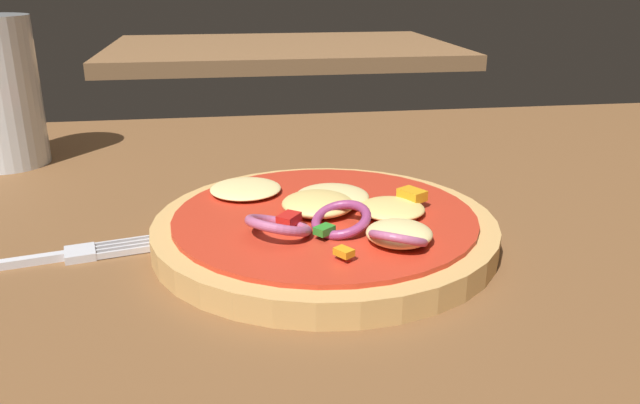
{
  "coord_description": "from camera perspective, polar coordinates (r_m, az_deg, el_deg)",
  "views": [
    {
      "loc": [
        -0.11,
        -0.33,
        0.2
      ],
      "look_at": [
        -0.05,
        0.06,
        0.05
      ],
      "focal_mm": 35.47,
      "sensor_mm": 36.0,
      "label": 1
    }
  ],
  "objects": [
    {
      "name": "background_table",
      "position": [
        1.56,
        -3.5,
        13.45
      ],
      "size": [
        0.8,
        0.55,
        0.03
      ],
      "color": "brown",
      "rests_on": "ground"
    },
    {
      "name": "fork",
      "position": [
        0.42,
        -24.5,
        -4.81
      ],
      "size": [
        0.17,
        0.05,
        0.01
      ],
      "color": "silver",
      "rests_on": "dining_table"
    },
    {
      "name": "dining_table",
      "position": [
        0.4,
        8.51,
        -7.47
      ],
      "size": [
        1.47,
        0.85,
        0.03
      ],
      "color": "brown",
      "rests_on": "ground"
    },
    {
      "name": "pizza",
      "position": [
        0.41,
        0.5,
        -2.17
      ],
      "size": [
        0.22,
        0.22,
        0.04
      ],
      "color": "tan",
      "rests_on": "dining_table"
    }
  ]
}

